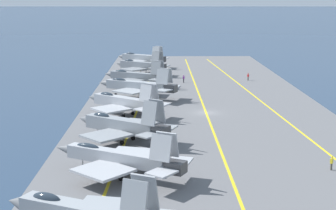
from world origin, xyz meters
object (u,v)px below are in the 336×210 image
(parked_jet_fifth, at_px, (138,86))
(parked_jet_eighth, at_px, (142,58))
(parked_jet_sixth, at_px, (136,76))
(crew_yellow_vest, at_px, (332,162))
(parked_jet_seventh, at_px, (141,65))
(crew_red_vest, at_px, (248,76))
(parked_jet_third, at_px, (123,125))
(crew_purple_vest, at_px, (184,78))
(parked_jet_fourth, at_px, (124,102))
(parked_jet_second, at_px, (120,158))

(parked_jet_fifth, relative_size, parked_jet_eighth, 1.11)
(parked_jet_sixth, height_order, crew_yellow_vest, parked_jet_sixth)
(parked_jet_seventh, height_order, crew_red_vest, parked_jet_seventh)
(parked_jet_third, xyz_separation_m, parked_jet_eighth, (76.92, 0.19, 0.33))
(parked_jet_third, relative_size, crew_red_vest, 8.38)
(parked_jet_third, bearing_deg, parked_jet_fifth, -1.42)
(crew_red_vest, relative_size, crew_purple_vest, 0.99)
(parked_jet_fifth, bearing_deg, parked_jet_third, 178.58)
(parked_jet_fourth, height_order, crew_red_vest, parked_jet_fourth)
(parked_jet_fourth, bearing_deg, crew_yellow_vest, -137.13)
(crew_red_vest, bearing_deg, parked_jet_fourth, 143.53)
(parked_jet_eighth, distance_m, crew_purple_vest, 28.97)
(parked_jet_sixth, bearing_deg, parked_jet_seventh, -1.12)
(parked_jet_fifth, xyz_separation_m, crew_yellow_vest, (-43.82, -24.76, -1.59))
(parked_jet_second, bearing_deg, crew_purple_vest, -8.82)
(parked_jet_seventh, relative_size, parked_jet_eighth, 0.96)
(crew_purple_vest, bearing_deg, parked_jet_fourth, 161.13)
(parked_jet_fifth, height_order, crew_red_vest, parked_jet_fifth)
(parked_jet_fifth, distance_m, crew_yellow_vest, 50.35)
(parked_jet_fifth, xyz_separation_m, parked_jet_seventh, (30.99, 0.63, -0.02))
(parked_jet_fourth, xyz_separation_m, parked_jet_seventh, (46.32, -1.05, 0.17))
(parked_jet_second, xyz_separation_m, parked_jet_eighth, (91.38, 0.93, 0.46))
(parked_jet_second, xyz_separation_m, crew_purple_vest, (64.62, -10.02, -1.25))
(crew_red_vest, bearing_deg, parked_jet_seventh, 70.97)
(parked_jet_third, xyz_separation_m, parked_jet_sixth, (45.50, 0.19, -0.10))
(parked_jet_sixth, bearing_deg, parked_jet_second, -179.11)
(parked_jet_fourth, distance_m, parked_jet_eighth, 60.92)
(parked_jet_sixth, xyz_separation_m, crew_purple_vest, (4.66, -10.95, -1.27))
(parked_jet_fourth, bearing_deg, parked_jet_fifth, -6.26)
(parked_jet_third, xyz_separation_m, parked_jet_fourth, (16.01, 0.91, -0.00))
(parked_jet_sixth, height_order, parked_jet_eighth, parked_jet_eighth)
(parked_jet_fifth, bearing_deg, crew_purple_vest, -27.96)
(parked_jet_eighth, bearing_deg, parked_jet_seventh, -178.70)
(parked_jet_eighth, relative_size, crew_yellow_vest, 8.89)
(parked_jet_fifth, relative_size, crew_purple_vest, 9.54)
(parked_jet_sixth, distance_m, parked_jet_seventh, 16.83)
(parked_jet_fourth, relative_size, parked_jet_seventh, 1.02)
(parked_jet_fourth, distance_m, parked_jet_sixth, 29.50)
(parked_jet_eighth, bearing_deg, parked_jet_fifth, -178.79)
(parked_jet_second, height_order, parked_jet_seventh, parked_jet_seventh)
(parked_jet_third, xyz_separation_m, crew_yellow_vest, (-12.48, -25.53, -1.41))
(parked_jet_second, xyz_separation_m, parked_jet_third, (14.46, 0.74, 0.13))
(parked_jet_fourth, bearing_deg, parked_jet_seventh, -1.30)
(parked_jet_fifth, xyz_separation_m, crew_purple_vest, (18.82, -9.99, -1.55))
(crew_yellow_vest, height_order, crew_purple_vest, crew_purple_vest)
(parked_jet_second, height_order, crew_purple_vest, parked_jet_second)
(parked_jet_fourth, distance_m, parked_jet_fifth, 15.42)
(parked_jet_sixth, xyz_separation_m, crew_yellow_vest, (-57.98, -25.72, -1.31))
(parked_jet_seventh, xyz_separation_m, parked_jet_eighth, (14.60, 0.33, 0.17))
(parked_jet_fifth, height_order, crew_yellow_vest, parked_jet_fifth)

